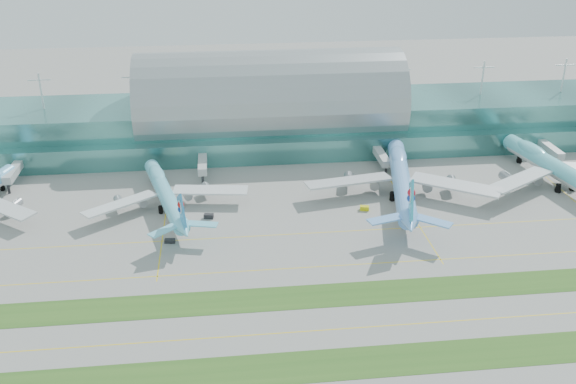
{
  "coord_description": "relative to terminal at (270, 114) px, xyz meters",
  "views": [
    {
      "loc": [
        -23.2,
        -151.99,
        106.06
      ],
      "look_at": [
        0.0,
        55.0,
        9.0
      ],
      "focal_mm": 40.0,
      "sensor_mm": 36.0,
      "label": 1
    }
  ],
  "objects": [
    {
      "name": "grass_strip_near",
      "position": [
        -0.01,
        -156.79,
        -14.19
      ],
      "size": [
        420.0,
        12.0,
        0.08
      ],
      "primitive_type": "cube",
      "color": "#2D591E",
      "rests_on": "ground"
    },
    {
      "name": "airliner_b",
      "position": [
        -44.47,
        -62.93,
        -8.29
      ],
      "size": [
        59.68,
        68.92,
        19.24
      ],
      "rotation": [
        0.0,
        0.0,
        0.25
      ],
      "color": "#69CFE8",
      "rests_on": "ground"
    },
    {
      "name": "gse_f",
      "position": [
        41.61,
        -86.12,
        -13.54
      ],
      "size": [
        3.51,
        2.64,
        1.38
      ],
      "primitive_type": "cube",
      "rotation": [
        0.0,
        0.0,
        -0.34
      ],
      "color": "black",
      "rests_on": "ground"
    },
    {
      "name": "airliner_d",
      "position": [
        109.6,
        -61.16,
        -7.09
      ],
      "size": [
        73.03,
        83.75,
        23.13
      ],
      "rotation": [
        0.0,
        0.0,
        0.17
      ],
      "color": "#63CFDB",
      "rests_on": "ground"
    },
    {
      "name": "gse_d",
      "position": [
        -28.72,
        -73.64,
        -13.4
      ],
      "size": [
        3.66,
        2.47,
        1.64
      ],
      "primitive_type": "cube",
      "rotation": [
        0.0,
        0.0,
        -0.18
      ],
      "color": "black",
      "rests_on": "ground"
    },
    {
      "name": "taxiline_d",
      "position": [
        -0.01,
        -88.79,
        -14.22
      ],
      "size": [
        420.0,
        0.35,
        0.01
      ],
      "primitive_type": "cube",
      "color": "yellow",
      "rests_on": "ground"
    },
    {
      "name": "terminal",
      "position": [
        0.0,
        0.0,
        0.0
      ],
      "size": [
        340.0,
        69.1,
        36.0
      ],
      "color": "#3D7A75",
      "rests_on": "ground"
    },
    {
      "name": "gse_e",
      "position": [
        28.45,
        -73.45,
        -13.43
      ],
      "size": [
        3.63,
        2.58,
        1.6
      ],
      "primitive_type": "cube",
      "rotation": [
        0.0,
        0.0,
        -0.22
      ],
      "color": "#CDC80C",
      "rests_on": "ground"
    },
    {
      "name": "taxiline_b",
      "position": [
        -0.01,
        -142.79,
        -14.22
      ],
      "size": [
        420.0,
        0.35,
        0.01
      ],
      "primitive_type": "cube",
      "color": "yellow",
      "rests_on": "ground"
    },
    {
      "name": "ground",
      "position": [
        -0.01,
        -128.79,
        -14.23
      ],
      "size": [
        700.0,
        700.0,
        0.0
      ],
      "primitive_type": "plane",
      "color": "gray",
      "rests_on": "ground"
    },
    {
      "name": "airliner_c",
      "position": [
        45.02,
        -62.31,
        -7.05
      ],
      "size": [
        72.94,
        83.9,
        23.25
      ],
      "rotation": [
        0.0,
        0.0,
        -0.2
      ],
      "color": "#70AEF6",
      "rests_on": "ground"
    },
    {
      "name": "taxiline_c",
      "position": [
        -0.01,
        -110.79,
        -14.22
      ],
      "size": [
        420.0,
        0.35,
        0.01
      ],
      "primitive_type": "cube",
      "color": "yellow",
      "rests_on": "ground"
    },
    {
      "name": "grass_strip_far",
      "position": [
        -0.01,
        -126.79,
        -14.19
      ],
      "size": [
        420.0,
        12.0,
        0.08
      ],
      "primitive_type": "cube",
      "color": "#2D591E",
      "rests_on": "ground"
    },
    {
      "name": "gse_c",
      "position": [
        -41.67,
        -90.09,
        -13.58
      ],
      "size": [
        3.69,
        2.15,
        1.29
      ],
      "primitive_type": "cube",
      "rotation": [
        0.0,
        0.0,
        -0.12
      ],
      "color": "black",
      "rests_on": "ground"
    }
  ]
}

